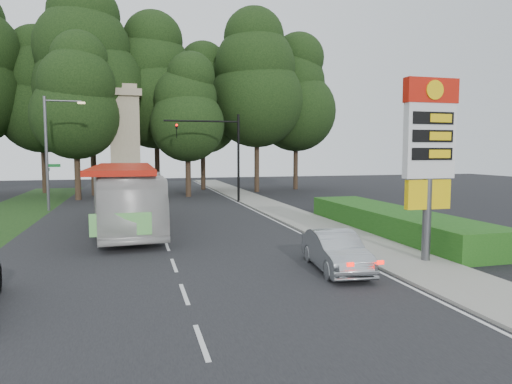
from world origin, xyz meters
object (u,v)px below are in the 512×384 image
object	(u,v)px
traffic_signal_mast	(223,145)
streetlight_signs	(50,148)
gas_station_pylon	(429,144)
monument	(125,141)
sedan_silver	(336,251)
transit_bus	(124,198)

from	to	relation	value
traffic_signal_mast	streetlight_signs	size ratio (longest dim) A/B	0.90
gas_station_pylon	monument	xyz separation A→B (m)	(-11.20, 28.01, 0.66)
traffic_signal_mast	sedan_silver	size ratio (longest dim) A/B	1.72
gas_station_pylon	sedan_silver	size ratio (longest dim) A/B	1.64
transit_bus	gas_station_pylon	bearing A→B (deg)	-48.36
traffic_signal_mast	monument	distance (m)	9.76
traffic_signal_mast	monument	world-z (taller)	monument
transit_bus	sedan_silver	xyz separation A→B (m)	(7.37, -10.61, -1.03)
monument	transit_bus	bearing A→B (deg)	-89.67
streetlight_signs	transit_bus	world-z (taller)	streetlight_signs
streetlight_signs	transit_bus	size ratio (longest dim) A/B	0.65
traffic_signal_mast	monument	xyz separation A→B (m)	(-7.68, 6.00, 0.43)
transit_bus	monument	bearing A→B (deg)	85.42
streetlight_signs	sedan_silver	bearing A→B (deg)	-58.22
gas_station_pylon	traffic_signal_mast	distance (m)	22.29
gas_station_pylon	sedan_silver	world-z (taller)	gas_station_pylon
traffic_signal_mast	sedan_silver	xyz separation A→B (m)	(-0.21, -22.10, -3.98)
monument	sedan_silver	world-z (taller)	monument
gas_station_pylon	transit_bus	distance (m)	15.53
transit_bus	sedan_silver	world-z (taller)	transit_bus
gas_station_pylon	sedan_silver	xyz separation A→B (m)	(-3.73, -0.09, -3.76)
traffic_signal_mast	streetlight_signs	distance (m)	12.83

